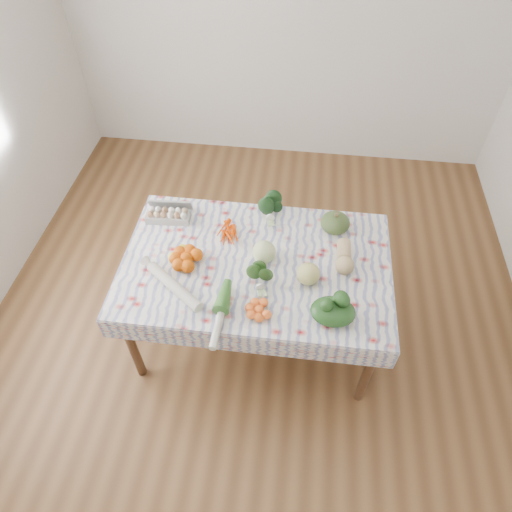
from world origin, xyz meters
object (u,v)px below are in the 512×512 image
dining_table (256,271)px  kabocha_squash (335,223)px  butternut_squash (345,256)px  cabbage (264,252)px  egg_carton (168,216)px  grapefruit (308,274)px

dining_table → kabocha_squash: kabocha_squash is taller
dining_table → butternut_squash: 0.56m
cabbage → butternut_squash: bearing=4.5°
egg_carton → grapefruit: size_ratio=2.15×
cabbage → grapefruit: bearing=-26.4°
egg_carton → dining_table: bearing=-28.9°
egg_carton → cabbage: cabbage is taller
kabocha_squash → grapefruit: size_ratio=1.41×
dining_table → cabbage: (0.05, 0.03, 0.16)m
kabocha_squash → cabbage: 0.53m
dining_table → butternut_squash: butternut_squash is taller
egg_carton → cabbage: size_ratio=2.03×
dining_table → grapefruit: size_ratio=11.80×
egg_carton → kabocha_squash: 1.10m
egg_carton → kabocha_squash: size_ratio=1.52×
egg_carton → kabocha_squash: (1.10, 0.05, 0.02)m
dining_table → egg_carton: (-0.63, 0.30, 0.12)m
kabocha_squash → grapefruit: bearing=-108.5°
cabbage → grapefruit: size_ratio=1.06×
grapefruit → cabbage: bearing=153.6°
dining_table → kabocha_squash: bearing=36.0°
dining_table → cabbage: bearing=30.2°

